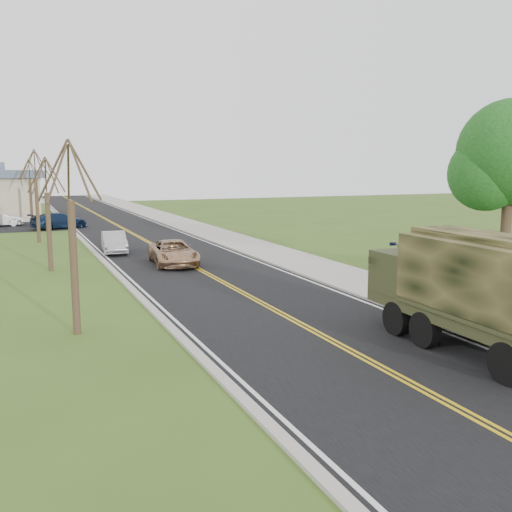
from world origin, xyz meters
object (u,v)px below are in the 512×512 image
military_truck (475,284)px  pickup_navy (449,258)px  suv_champagne (173,253)px  sedan_silver (114,242)px

military_truck → pickup_navy: bearing=52.3°
suv_champagne → pickup_navy: (11.73, -7.98, 0.14)m
suv_champagne → sedan_silver: bearing=115.9°
suv_champagne → sedan_silver: suv_champagne is taller
pickup_navy → military_truck: bearing=155.0°
sedan_silver → pickup_navy: size_ratio=0.72×
military_truck → suv_champagne: bearing=103.9°
suv_champagne → sedan_silver: size_ratio=1.21×
military_truck → suv_champagne: 18.08m
military_truck → sedan_silver: 24.06m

